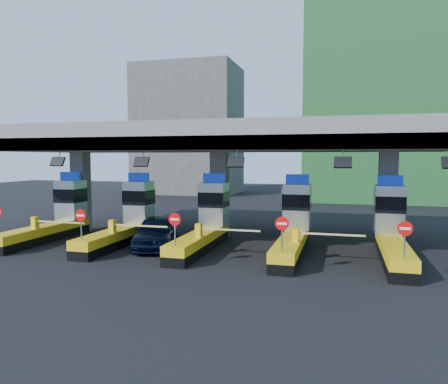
# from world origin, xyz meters

# --- Properties ---
(ground) EXTENTS (120.00, 120.00, 0.00)m
(ground) POSITION_xyz_m (0.00, 0.00, 0.00)
(ground) COLOR black
(ground) RESTS_ON ground
(toll_canopy) EXTENTS (28.00, 12.09, 7.00)m
(toll_canopy) POSITION_xyz_m (0.00, 2.87, 6.13)
(toll_canopy) COLOR slate
(toll_canopy) RESTS_ON ground
(toll_lane_far_left) EXTENTS (4.43, 8.00, 4.16)m
(toll_lane_far_left) POSITION_xyz_m (-10.00, 0.28, 1.40)
(toll_lane_far_left) COLOR black
(toll_lane_far_left) RESTS_ON ground
(toll_lane_left) EXTENTS (4.43, 8.00, 4.16)m
(toll_lane_left) POSITION_xyz_m (-5.00, 0.28, 1.40)
(toll_lane_left) COLOR black
(toll_lane_left) RESTS_ON ground
(toll_lane_center) EXTENTS (4.43, 8.00, 4.16)m
(toll_lane_center) POSITION_xyz_m (0.00, 0.28, 1.40)
(toll_lane_center) COLOR black
(toll_lane_center) RESTS_ON ground
(toll_lane_right) EXTENTS (4.43, 8.00, 4.16)m
(toll_lane_right) POSITION_xyz_m (5.00, 0.28, 1.40)
(toll_lane_right) COLOR black
(toll_lane_right) RESTS_ON ground
(toll_lane_far_right) EXTENTS (4.43, 8.00, 4.16)m
(toll_lane_far_right) POSITION_xyz_m (10.00, 0.28, 1.40)
(toll_lane_far_right) COLOR black
(toll_lane_far_right) RESTS_ON ground
(bg_building_scaffold) EXTENTS (18.00, 12.00, 28.00)m
(bg_building_scaffold) POSITION_xyz_m (12.00, 32.00, 14.00)
(bg_building_scaffold) COLOR #1E5926
(bg_building_scaffold) RESTS_ON ground
(bg_building_concrete) EXTENTS (14.00, 10.00, 18.00)m
(bg_building_concrete) POSITION_xyz_m (-14.00, 36.00, 9.00)
(bg_building_concrete) COLOR #4C4C49
(bg_building_concrete) RESTS_ON ground
(van) EXTENTS (3.50, 5.71, 1.82)m
(van) POSITION_xyz_m (-2.66, -0.85, 0.91)
(van) COLOR black
(van) RESTS_ON ground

